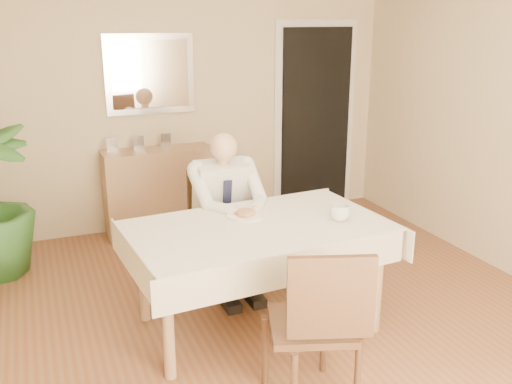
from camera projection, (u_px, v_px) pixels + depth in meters
name	position (u px, v px, depth m)	size (l,w,h in m)	color
room	(278.00, 152.00, 3.43)	(5.00, 5.02, 2.60)	brown
doorway	(315.00, 119.00, 6.25)	(0.96, 0.07, 2.10)	silver
mirror	(150.00, 74.00, 5.46)	(0.86, 0.04, 0.76)	silver
dining_table	(258.00, 236.00, 3.83)	(1.79, 1.15, 0.75)	#987450
chair_far	(217.00, 217.00, 4.66)	(0.44, 0.44, 0.91)	#3F2614
chair_near	(319.00, 320.00, 3.03)	(0.57, 0.58, 0.95)	#3F2614
seated_man	(229.00, 207.00, 4.35)	(0.48, 0.72, 1.24)	silver
plate	(245.00, 216.00, 3.95)	(0.26, 0.26, 0.02)	white
food	(245.00, 213.00, 3.94)	(0.14, 0.14, 0.06)	#976441
knife	(254.00, 215.00, 3.91)	(0.01, 0.01, 0.13)	silver
fork	(243.00, 217.00, 3.88)	(0.01, 0.01, 0.13)	silver
coffee_mug	(340.00, 213.00, 3.87)	(0.13, 0.13, 0.11)	white
sideboard	(159.00, 191.00, 5.66)	(1.06, 0.36, 0.85)	#987450
photo_frame_left	(112.00, 145.00, 5.39)	(0.10, 0.02, 0.14)	silver
photo_frame_center	(139.00, 143.00, 5.48)	(0.10, 0.02, 0.14)	silver
photo_frame_right	(166.00, 140.00, 5.59)	(0.10, 0.02, 0.14)	silver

